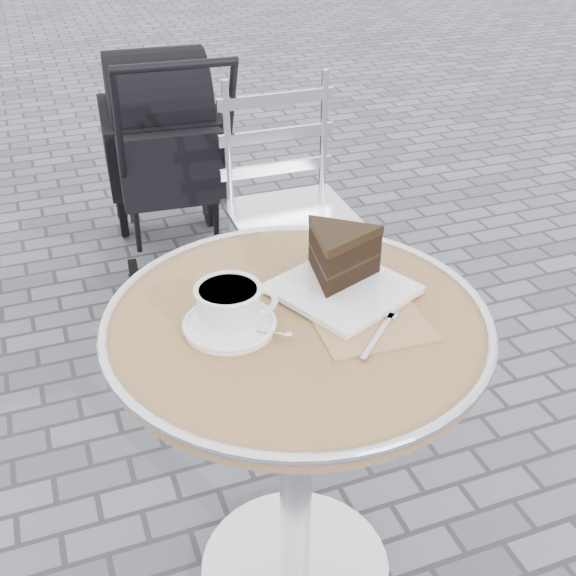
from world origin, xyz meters
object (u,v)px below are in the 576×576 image
object	(u,v)px
cafe_table	(297,388)
baby_stroller	(166,158)
cappuccino_set	(230,310)
cake_plate_set	(341,262)
bistro_chair	(284,182)

from	to	relation	value
cafe_table	baby_stroller	world-z (taller)	baby_stroller
cafe_table	cappuccino_set	distance (m)	0.24
cafe_table	baby_stroller	xyz separation A→B (m)	(0.08, 1.62, -0.15)
cake_plate_set	bistro_chair	xyz separation A→B (m)	(0.23, 0.93, -0.26)
cafe_table	bistro_chair	bearing A→B (deg)	71.03
baby_stroller	bistro_chair	bearing A→B (deg)	-61.94
cafe_table	cake_plate_set	bearing A→B (deg)	31.74
baby_stroller	cappuccino_set	bearing A→B (deg)	-92.36
cafe_table	cake_plate_set	world-z (taller)	cake_plate_set
cappuccino_set	bistro_chair	bearing A→B (deg)	70.03
cafe_table	cappuccino_set	world-z (taller)	cappuccino_set
cake_plate_set	cafe_table	bearing A→B (deg)	-171.65
cafe_table	cappuccino_set	size ratio (longest dim) A/B	4.28
cappuccino_set	baby_stroller	size ratio (longest dim) A/B	0.19
cappuccino_set	cake_plate_set	world-z (taller)	cake_plate_set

